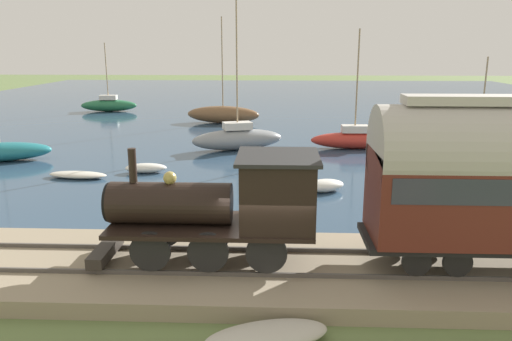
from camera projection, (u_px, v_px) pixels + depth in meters
The scene contains 15 objects.
ground_plane at pixel (266, 280), 14.01m from camera, with size 200.00×200.00×0.00m, color #607542.
harbor_water at pixel (275, 105), 55.52m from camera, with size 80.00×80.00×0.01m.
rail_embankment at pixel (266, 271), 14.05m from camera, with size 4.87×56.00×0.57m.
steam_locomotive at pixel (231, 201), 13.60m from camera, with size 2.29×6.17×3.14m.
sailboat_green at pixel (109, 105), 49.75m from camera, with size 1.98×5.61×6.67m.
sailboat_gray at pixel (238, 138), 31.35m from camera, with size 3.44×6.03×9.09m.
sailboat_brown at pixel (223, 114), 42.20m from camera, with size 2.50×6.38×8.68m.
sailboat_teal at pixel (0, 151), 28.26m from camera, with size 3.23×5.70×8.52m.
sailboat_white at pixel (479, 137), 32.51m from camera, with size 1.87×3.99×5.72m.
sailboat_red at pixel (354, 139), 31.74m from camera, with size 1.49×5.58×7.39m.
rowboat_near_shore at pixel (324, 186), 22.40m from camera, with size 1.61×2.10×0.55m.
rowboat_off_pier at pixel (78, 175), 24.75m from camera, with size 1.31×3.07×0.31m.
rowboat_mid_harbor at pixel (146, 168), 25.75m from camera, with size 1.06×2.20×0.48m.
rowboat_far_out at pixel (273, 178), 24.06m from camera, with size 2.47×2.58×0.39m.
beached_dinghy at pixel (267, 336), 10.90m from camera, with size 1.88×3.00×0.44m.
Camera 1 is at (-12.84, -0.27, 6.39)m, focal length 35.00 mm.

